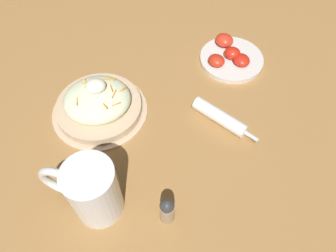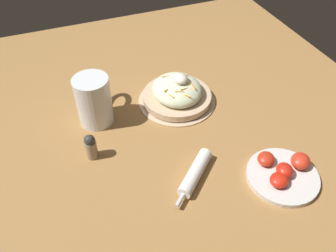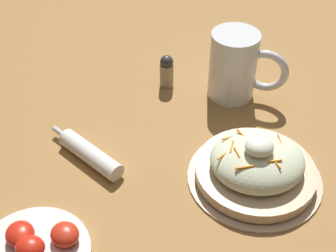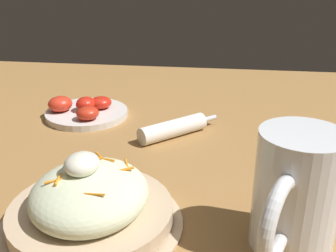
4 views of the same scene
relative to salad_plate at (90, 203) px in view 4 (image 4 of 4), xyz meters
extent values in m
plane|color=#9E703D|center=(-0.11, 0.11, -0.03)|extent=(1.43, 1.43, 0.00)
cylinder|color=#D1B28E|center=(0.00, 0.00, -0.03)|extent=(0.24, 0.24, 0.01)
cylinder|color=#D1B28E|center=(0.00, 0.00, -0.01)|extent=(0.21, 0.21, 0.02)
ellipsoid|color=beige|center=(0.00, 0.00, 0.01)|extent=(0.16, 0.15, 0.06)
cylinder|color=orange|center=(-0.02, 0.04, 0.04)|extent=(0.01, 0.02, 0.01)
cylinder|color=orange|center=(0.02, -0.04, 0.04)|extent=(0.01, 0.02, 0.00)
cylinder|color=orange|center=(-0.03, -0.04, 0.04)|extent=(0.03, 0.01, 0.01)
cylinder|color=orange|center=(-0.06, 0.00, 0.04)|extent=(0.02, 0.02, 0.00)
cylinder|color=orange|center=(0.04, 0.02, 0.04)|extent=(0.00, 0.02, 0.00)
cylinder|color=orange|center=(-0.04, 0.01, 0.04)|extent=(0.01, 0.03, 0.01)
cylinder|color=orange|center=(0.02, -0.03, 0.04)|extent=(0.03, 0.01, 0.00)
cylinder|color=orange|center=(-0.05, 0.04, 0.04)|extent=(0.02, 0.01, 0.00)
cylinder|color=orange|center=(-0.04, -0.01, 0.04)|extent=(0.01, 0.02, 0.00)
ellipsoid|color=white|center=(0.00, -0.01, 0.05)|extent=(0.05, 0.04, 0.03)
cylinder|color=white|center=(0.00, 0.25, 0.04)|extent=(0.10, 0.10, 0.15)
cylinder|color=#B76B14|center=(0.00, 0.25, 0.01)|extent=(0.09, 0.09, 0.08)
cylinder|color=white|center=(0.00, 0.25, 0.06)|extent=(0.09, 0.09, 0.01)
torus|color=white|center=(0.07, 0.22, 0.04)|extent=(0.09, 0.05, 0.10)
cylinder|color=white|center=(-0.29, 0.07, -0.01)|extent=(0.12, 0.13, 0.03)
cylinder|color=silver|center=(-0.35, 0.14, -0.01)|extent=(0.03, 0.03, 0.01)
cylinder|color=silver|center=(-0.37, -0.13, -0.02)|extent=(0.18, 0.18, 0.01)
ellipsoid|color=red|center=(-0.37, -0.13, 0.00)|extent=(0.06, 0.05, 0.03)
ellipsoid|color=red|center=(-0.39, -0.10, 0.00)|extent=(0.06, 0.06, 0.03)
ellipsoid|color=red|center=(-0.32, -0.11, 0.00)|extent=(0.06, 0.06, 0.03)
ellipsoid|color=red|center=(-0.36, -0.18, 0.00)|extent=(0.07, 0.07, 0.03)
cylinder|color=gray|center=(-0.13, 0.29, 0.00)|extent=(0.03, 0.03, 0.05)
sphere|color=#333333|center=(-0.13, 0.29, 0.03)|extent=(0.03, 0.03, 0.03)
camera|label=1|loc=(-0.10, 0.51, 0.62)|focal=34.75mm
camera|label=2|loc=(-0.75, 0.32, 0.65)|focal=36.69mm
camera|label=3|loc=(-0.20, -0.55, 0.59)|focal=50.30mm
camera|label=4|loc=(0.41, 0.16, 0.29)|focal=42.73mm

